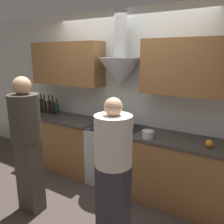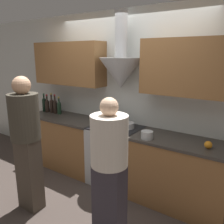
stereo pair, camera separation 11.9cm
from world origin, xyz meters
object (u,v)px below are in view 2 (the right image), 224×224
object	(u,v)px
stove_range	(116,155)
mixing_bowl	(127,125)
orange_fruit	(208,145)
stock_pot	(107,119)
wine_bottle_1	(47,105)
person_foreground_left	(26,139)
saucepan	(147,135)
person_foreground_right	(109,167)
wine_bottle_3	(55,106)
wine_bottle_2	(52,105)
wine_bottle_0	(44,104)
wine_bottle_4	(59,107)

from	to	relation	value
stove_range	mixing_bowl	size ratio (longest dim) A/B	4.46
orange_fruit	stock_pot	bearing A→B (deg)	176.23
wine_bottle_1	person_foreground_left	distance (m)	1.56
saucepan	person_foreground_left	world-z (taller)	person_foreground_left
person_foreground_right	wine_bottle_3	bearing A→B (deg)	151.21
person_foreground_left	wine_bottle_2	bearing A→B (deg)	126.56
person_foreground_right	wine_bottle_2	bearing A→B (deg)	152.22
stove_range	wine_bottle_2	size ratio (longest dim) A/B	2.52
stove_range	person_foreground_left	size ratio (longest dim) A/B	0.53
wine_bottle_0	stock_pot	distance (m)	1.50
wine_bottle_3	person_foreground_left	xyz separation A→B (m)	(0.79, -1.20, -0.10)
stove_range	person_foreground_right	xyz separation A→B (m)	(0.59, -1.01, 0.40)
wine_bottle_0	stove_range	bearing A→B (deg)	-2.27
saucepan	person_foreground_right	world-z (taller)	person_foreground_right
wine_bottle_0	wine_bottle_2	size ratio (longest dim) A/B	0.94
stove_range	stock_pot	bearing A→B (deg)	174.75
wine_bottle_4	wine_bottle_3	bearing A→B (deg)	-173.86
wine_bottle_0	saucepan	bearing A→B (deg)	-6.35
person_foreground_right	wine_bottle_4	bearing A→B (deg)	149.79
wine_bottle_1	mixing_bowl	distance (m)	1.74
wine_bottle_2	person_foreground_left	world-z (taller)	person_foreground_left
wine_bottle_3	wine_bottle_4	distance (m)	0.09
wine_bottle_4	wine_bottle_2	bearing A→B (deg)	-179.70
wine_bottle_0	stock_pot	xyz separation A→B (m)	(1.49, -0.05, -0.05)
wine_bottle_1	wine_bottle_4	xyz separation A→B (m)	(0.30, 0.02, -0.00)
stock_pot	person_foreground_right	distance (m)	1.28
stock_pot	saucepan	distance (m)	0.80
stove_range	stock_pot	xyz separation A→B (m)	(-0.17, 0.02, 0.54)
wine_bottle_0	wine_bottle_3	size ratio (longest dim) A/B	0.97
wine_bottle_2	wine_bottle_4	xyz separation A→B (m)	(0.19, 0.00, -0.01)
wine_bottle_4	saucepan	world-z (taller)	wine_bottle_4
wine_bottle_3	orange_fruit	distance (m)	2.69
mixing_bowl	person_foreground_left	xyz separation A→B (m)	(-0.74, -1.18, -0.00)
wine_bottle_4	person_foreground_left	distance (m)	1.40
stock_pot	orange_fruit	bearing A→B (deg)	-3.77
saucepan	person_foreground_left	xyz separation A→B (m)	(-1.17, -0.95, -0.01)
wine_bottle_3	wine_bottle_4	bearing A→B (deg)	6.14
wine_bottle_1	person_foreground_right	size ratio (longest dim) A/B	0.21
wine_bottle_2	wine_bottle_3	distance (m)	0.10
wine_bottle_3	stock_pot	world-z (taller)	wine_bottle_3
wine_bottle_4	saucepan	size ratio (longest dim) A/B	2.04
person_foreground_left	stove_range	bearing A→B (deg)	63.40
stove_range	wine_bottle_0	xyz separation A→B (m)	(-1.66, 0.07, 0.59)
wine_bottle_1	mixing_bowl	world-z (taller)	wine_bottle_1
wine_bottle_1	wine_bottle_2	bearing A→B (deg)	8.95
wine_bottle_4	orange_fruit	size ratio (longest dim) A/B	3.57
wine_bottle_1	wine_bottle_2	distance (m)	0.11
wine_bottle_2	stock_pot	xyz separation A→B (m)	(1.30, -0.06, -0.05)
stove_range	wine_bottle_0	distance (m)	1.76
stove_range	wine_bottle_0	size ratio (longest dim) A/B	2.67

